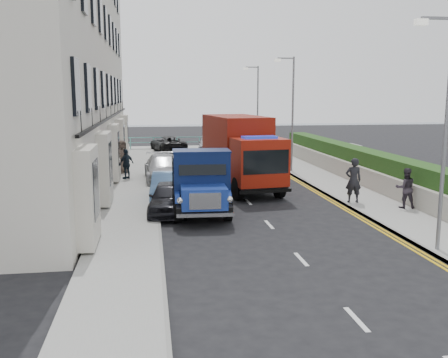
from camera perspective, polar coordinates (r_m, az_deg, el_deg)
ground at (r=16.82m, az=6.79°, el=-6.94°), size 120.00×120.00×0.00m
pavement_west at (r=25.01m, az=-10.35°, el=-1.39°), size 2.40×38.00×0.12m
pavement_east at (r=26.77m, az=12.72°, el=-0.75°), size 2.60×38.00×0.12m
promenade at (r=45.00m, az=-2.92°, el=3.62°), size 30.00×2.50×0.12m
sea_plane at (r=75.82m, az=-5.20°, el=6.00°), size 120.00×120.00×0.00m
terrace_west at (r=29.10m, az=-19.22°, el=13.83°), size 6.31×30.20×14.25m
garden_east at (r=27.39m, az=16.52°, el=1.10°), size 1.45×28.00×1.75m
seafront_railing at (r=44.15m, az=-2.82°, el=4.18°), size 13.00×0.08×1.11m
lamp_near at (r=16.00m, az=23.72°, el=6.03°), size 1.23×0.18×7.00m
lamp_mid at (r=30.75m, az=7.65°, el=8.11°), size 1.23×0.18×7.00m
lamp_far at (r=40.45m, az=3.70°, el=8.52°), size 1.23×0.18×7.00m
bedford_lorry at (r=19.72m, az=-2.62°, el=-0.82°), size 2.39×5.61×2.61m
red_lorry at (r=25.49m, az=1.89°, el=3.29°), size 3.26×7.27×3.68m
parked_car_front at (r=20.31m, az=-6.29°, el=-2.15°), size 1.95×3.95×1.30m
parked_car_mid at (r=22.93m, az=-6.55°, el=-0.85°), size 1.62×3.89×1.25m
parked_car_rear at (r=27.85m, az=-6.91°, el=1.22°), size 2.24×5.10×1.46m
seafront_car_left at (r=42.53m, az=-6.42°, el=4.03°), size 3.27×5.12×1.31m
seafront_car_right at (r=41.39m, az=-1.74°, el=4.05°), size 2.22×4.52×1.49m
pedestrian_east_near at (r=22.38m, az=14.57°, el=-0.14°), size 0.75×0.52×1.95m
pedestrian_east_far at (r=21.93m, az=20.03°, el=-0.98°), size 0.92×0.78×1.68m
pedestrian_west_near at (r=28.28m, az=-11.08°, el=1.70°), size 0.99×0.98×1.68m
pedestrian_west_far at (r=30.47m, az=-11.59°, el=2.52°), size 1.13×1.12×1.97m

